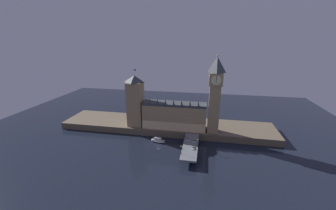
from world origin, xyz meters
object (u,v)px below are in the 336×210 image
at_px(car_southbound_lead, 193,148).
at_px(pedestrian_far_rail, 186,137).
at_px(car_southbound_trail, 194,141).
at_px(pedestrian_near_rail, 183,149).
at_px(boat_upstream, 158,140).
at_px(street_lamp_mid, 198,142).
at_px(street_lamp_far, 185,133).
at_px(victoria_tower, 135,101).
at_px(car_northbound_lead, 188,140).
at_px(street_lamp_near, 181,149).
at_px(clock_tower, 215,93).

height_order(car_southbound_lead, pedestrian_far_rail, pedestrian_far_rail).
distance_m(car_southbound_lead, car_southbound_trail, 12.48).
bearing_deg(pedestrian_near_rail, pedestrian_far_rail, 90.00).
bearing_deg(pedestrian_near_rail, car_southbound_trail, 62.34).
relative_size(car_southbound_trail, boat_upstream, 0.33).
height_order(street_lamp_mid, street_lamp_far, street_lamp_far).
height_order(pedestrian_near_rail, boat_upstream, pedestrian_near_rail).
relative_size(victoria_tower, pedestrian_far_rail, 35.93).
height_order(car_northbound_lead, street_lamp_far, street_lamp_far).
relative_size(street_lamp_near, street_lamp_mid, 1.13).
bearing_deg(car_northbound_lead, clock_tower, 46.55).
distance_m(victoria_tower, pedestrian_far_rail, 62.35).
xyz_separation_m(clock_tower, street_lamp_near, (-24.42, -46.21, -33.95)).
distance_m(clock_tower, car_southbound_trail, 47.41).
height_order(victoria_tower, street_lamp_mid, victoria_tower).
height_order(car_northbound_lead, car_southbound_lead, car_northbound_lead).
relative_size(pedestrian_far_rail, street_lamp_near, 0.22).
height_order(street_lamp_mid, boat_upstream, street_lamp_mid).
distance_m(victoria_tower, car_southbound_trail, 71.61).
relative_size(victoria_tower, street_lamp_far, 7.97).
bearing_deg(street_lamp_near, pedestrian_near_rail, 86.45).
xyz_separation_m(pedestrian_far_rail, street_lamp_near, (-0.40, -28.24, 3.66)).
bearing_deg(car_southbound_lead, car_northbound_lead, 111.66).
distance_m(clock_tower, car_northbound_lead, 48.78).
xyz_separation_m(car_southbound_lead, car_southbound_trail, (0.00, 12.48, 0.03)).
xyz_separation_m(car_southbound_lead, pedestrian_near_rail, (-8.31, -3.38, 0.27)).
height_order(car_northbound_lead, car_southbound_trail, car_northbound_lead).
distance_m(pedestrian_far_rail, boat_upstream, 26.20).
bearing_deg(car_northbound_lead, street_lamp_far, 119.23).
bearing_deg(boat_upstream, street_lamp_far, 4.82).
bearing_deg(car_southbound_trail, boat_upstream, 171.58).
relative_size(clock_tower, street_lamp_mid, 11.26).
bearing_deg(street_lamp_near, car_southbound_lead, 48.44).
bearing_deg(clock_tower, street_lamp_far, -145.52).
bearing_deg(car_southbound_trail, street_lamp_far, 140.67).
relative_size(pedestrian_far_rail, street_lamp_mid, 0.25).
xyz_separation_m(pedestrian_near_rail, pedestrian_far_rail, (0.00, 21.80, -0.04)).
relative_size(victoria_tower, car_southbound_trail, 12.05).
bearing_deg(street_lamp_far, car_southbound_trail, -39.33).
bearing_deg(car_northbound_lead, pedestrian_far_rail, 121.78).
bearing_deg(pedestrian_far_rail, street_lamp_near, -90.81).
height_order(street_lamp_near, street_lamp_far, street_lamp_near).
bearing_deg(car_northbound_lead, car_southbound_trail, -14.88).
bearing_deg(car_northbound_lead, street_lamp_near, -97.59).
relative_size(clock_tower, car_southbound_lead, 15.50).
height_order(car_southbound_trail, street_lamp_near, street_lamp_near).
xyz_separation_m(clock_tower, car_southbound_trail, (-15.71, -23.90, -37.81)).
bearing_deg(car_southbound_trail, street_lamp_near, -111.33).
bearing_deg(street_lamp_far, pedestrian_near_rail, -89.00).
xyz_separation_m(car_northbound_lead, pedestrian_far_rail, (-2.77, 4.47, 0.14)).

